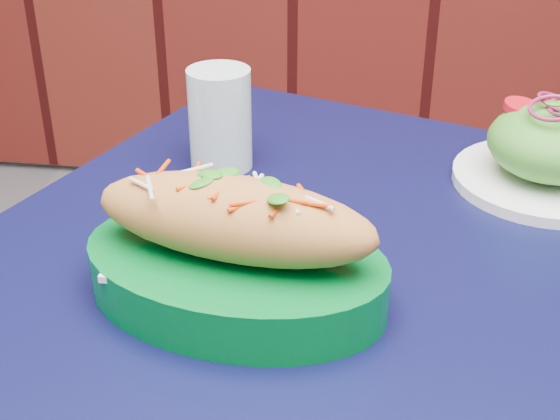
# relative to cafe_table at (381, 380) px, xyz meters

# --- Properties ---
(cafe_table) EXTENTS (1.02, 1.02, 0.75)m
(cafe_table) POSITION_rel_cafe_table_xyz_m (0.00, 0.00, 0.00)
(cafe_table) COLOR black
(cafe_table) RESTS_ON ground
(banh_mi_basket) EXTENTS (0.28, 0.21, 0.12)m
(banh_mi_basket) POSITION_rel_cafe_table_xyz_m (-0.13, -0.02, 0.13)
(banh_mi_basket) COLOR #006021
(banh_mi_basket) RESTS_ON cafe_table
(salad_plate) EXTENTS (0.20, 0.20, 0.10)m
(salad_plate) POSITION_rel_cafe_table_xyz_m (0.16, 0.24, 0.13)
(salad_plate) COLOR white
(salad_plate) RESTS_ON cafe_table
(water_glass) EXTENTS (0.07, 0.07, 0.11)m
(water_glass) POSITION_rel_cafe_table_xyz_m (-0.19, 0.24, 0.14)
(water_glass) COLOR silver
(water_glass) RESTS_ON cafe_table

